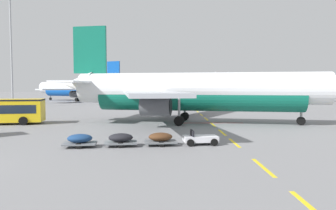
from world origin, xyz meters
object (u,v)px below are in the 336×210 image
object	(u,v)px
apron_light_mast_near	(10,37)
airliner_foreground	(193,91)
baggage_train	(140,139)
airliner_far_center	(78,89)

from	to	relation	value
apron_light_mast_near	airliner_foreground	bearing A→B (deg)	-39.13
apron_light_mast_near	baggage_train	bearing A→B (deg)	-54.44
baggage_train	apron_light_mast_near	xyz separation A→B (m)	(-32.24, 45.11, 14.63)
airliner_far_center	apron_light_mast_near	world-z (taller)	apron_light_mast_near
airliner_foreground	baggage_train	xyz separation A→B (m)	(-5.17, -14.67, -3.42)
airliner_far_center	baggage_train	xyz separation A→B (m)	(25.58, -73.07, -3.29)
apron_light_mast_near	airliner_far_center	bearing A→B (deg)	76.60
airliner_far_center	baggage_train	bearing A→B (deg)	-70.71
baggage_train	airliner_far_center	bearing A→B (deg)	109.29
airliner_foreground	apron_light_mast_near	xyz separation A→B (m)	(-37.41, 30.43, 11.21)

